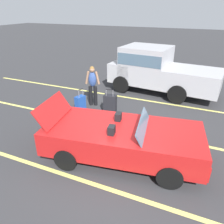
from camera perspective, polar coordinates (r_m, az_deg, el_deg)
name	(u,v)px	position (r m, az deg, el deg)	size (l,w,h in m)	color
ground_plane	(122,157)	(6.20, 2.64, -11.64)	(80.00, 80.00, 0.00)	#333335
lot_line_near	(103,187)	(5.34, -2.36, -19.08)	(18.00, 0.12, 0.01)	#EAE066
lot_line_mid	(138,132)	(7.35, 6.76, -5.13)	(18.00, 0.12, 0.01)	#EAE066
lot_line_far	(156,102)	(9.70, 11.49, 2.55)	(18.00, 0.12, 0.01)	#EAE066
convertible_car	(130,140)	(5.82, 4.69, -7.29)	(4.43, 2.38, 1.49)	red
suitcase_large_black	(110,104)	(8.40, -0.49, 2.06)	(0.52, 0.36, 1.01)	black
suitcase_medium_bright	(80,104)	(8.69, -8.30, 2.21)	(0.34, 0.45, 0.93)	#1E479E
duffel_bag	(101,117)	(7.88, -3.02, -1.39)	(0.56, 0.71, 0.34)	#19723F
traveler_person	(93,84)	(8.94, -5.10, 7.34)	(0.60, 0.31, 1.65)	black
parked_pickup_truck_near	(155,69)	(10.65, 11.25, 11.00)	(5.17, 2.47, 2.10)	#B2B2B7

